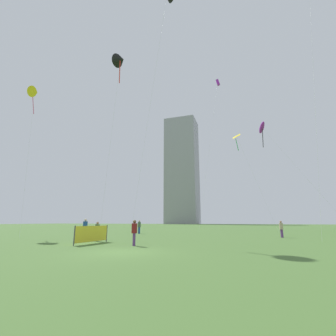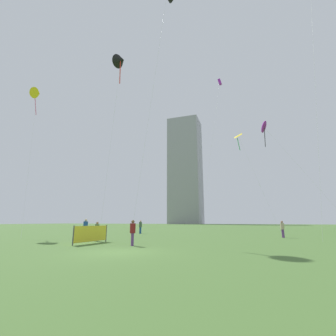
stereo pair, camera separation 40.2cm
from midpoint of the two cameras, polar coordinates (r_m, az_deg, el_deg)
ground at (r=13.58m, az=-12.50°, el=-19.53°), size 280.00×280.00×0.00m
person_standing_0 at (r=27.52m, az=25.61°, el=-13.07°), size 0.38×0.38×1.69m
person_standing_1 at (r=16.82m, az=-8.96°, el=-14.94°), size 0.38×0.38×1.72m
person_standing_3 at (r=21.24m, az=-17.49°, el=-14.26°), size 0.36×0.36×1.60m
person_standing_4 at (r=33.02m, az=-7.41°, el=-13.87°), size 0.40×0.40×1.79m
person_standing_5 at (r=24.09m, az=-20.11°, el=-13.47°), size 0.42×0.42×1.88m
kite_flying_2 at (r=43.77m, az=-30.08°, el=15.78°), size 9.69×7.22×22.44m
kite_flying_4 at (r=53.79m, az=11.87°, el=19.67°), size 3.86×7.76×31.26m
kite_flying_5 at (r=32.17m, az=-11.98°, el=24.42°), size 1.94×3.24×21.99m
kite_flying_6 at (r=44.03m, az=21.75°, el=9.12°), size 10.30×5.61×18.25m
kite_flying_8 at (r=39.37m, az=16.19°, el=7.14°), size 5.65×1.78×15.61m
distant_highrise_0 at (r=159.54m, az=3.40°, el=-0.57°), size 21.19×17.86×71.51m
event_banner at (r=19.13m, az=-18.71°, el=-15.01°), size 0.33×3.56×1.35m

